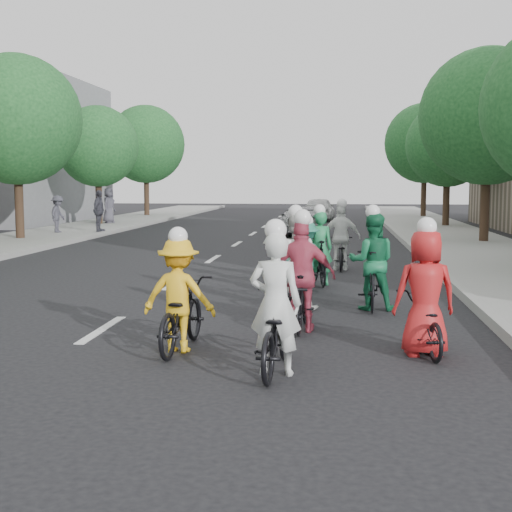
% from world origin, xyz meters
% --- Properties ---
extents(ground, '(120.00, 120.00, 0.00)m').
position_xyz_m(ground, '(0.00, 0.00, 0.00)').
color(ground, black).
rests_on(ground, ground).
extents(curb_left, '(0.18, 80.00, 0.18)m').
position_xyz_m(curb_left, '(-6.05, 10.00, 0.09)').
color(curb_left, '#999993').
rests_on(curb_left, ground).
extents(sidewalk_right, '(4.00, 80.00, 0.15)m').
position_xyz_m(sidewalk_right, '(8.00, 10.00, 0.07)').
color(sidewalk_right, gray).
rests_on(sidewalk_right, ground).
extents(curb_right, '(0.18, 80.00, 0.18)m').
position_xyz_m(curb_right, '(6.05, 10.00, 0.09)').
color(curb_right, '#999993').
rests_on(curb_right, ground).
extents(tree_l_3, '(4.80, 4.80, 6.93)m').
position_xyz_m(tree_l_3, '(-8.20, 15.00, 4.52)').
color(tree_l_3, black).
rests_on(tree_l_3, ground).
extents(tree_l_4, '(4.00, 4.00, 5.97)m').
position_xyz_m(tree_l_4, '(-8.20, 24.00, 3.96)').
color(tree_l_4, black).
rests_on(tree_l_4, ground).
extents(tree_l_5, '(4.80, 4.80, 6.93)m').
position_xyz_m(tree_l_5, '(-8.20, 33.00, 4.52)').
color(tree_l_5, black).
rests_on(tree_l_5, ground).
extents(tree_r_1, '(4.80, 4.80, 6.93)m').
position_xyz_m(tree_r_1, '(8.80, 15.60, 4.52)').
color(tree_r_1, black).
rests_on(tree_r_1, ground).
extents(tree_r_2, '(4.00, 4.00, 5.97)m').
position_xyz_m(tree_r_2, '(8.80, 24.60, 3.96)').
color(tree_r_2, black).
rests_on(tree_r_2, ground).
extents(tree_r_3, '(4.80, 4.80, 6.93)m').
position_xyz_m(tree_r_3, '(8.80, 33.60, 4.52)').
color(tree_r_3, black).
rests_on(tree_r_3, ground).
extents(cyclist_0, '(0.78, 1.85, 1.84)m').
position_xyz_m(cyclist_0, '(2.87, -2.14, 0.59)').
color(cyclist_0, black).
rests_on(cyclist_0, ground).
extents(cyclist_1, '(0.85, 1.79, 1.87)m').
position_xyz_m(cyclist_1, '(4.21, 2.27, 0.70)').
color(cyclist_1, black).
rests_on(cyclist_1, ground).
extents(cyclist_2, '(1.03, 1.87, 1.68)m').
position_xyz_m(cyclist_2, '(1.49, -1.18, 0.61)').
color(cyclist_2, black).
rests_on(cyclist_2, ground).
extents(cyclist_3, '(1.03, 1.50, 1.86)m').
position_xyz_m(cyclist_3, '(3.07, 0.26, 0.69)').
color(cyclist_3, black).
rests_on(cyclist_3, ground).
extents(cyclist_4, '(0.89, 1.60, 1.82)m').
position_xyz_m(cyclist_4, '(4.73, -1.04, 0.64)').
color(cyclist_4, black).
rests_on(cyclist_4, ground).
extents(cyclist_5, '(0.77, 1.72, 1.78)m').
position_xyz_m(cyclist_5, '(3.21, 5.19, 0.62)').
color(cyclist_5, black).
rests_on(cyclist_5, ground).
extents(cyclist_6, '(0.86, 1.86, 1.87)m').
position_xyz_m(cyclist_6, '(2.86, 2.14, 0.66)').
color(cyclist_6, black).
rests_on(cyclist_6, ground).
extents(cyclist_7, '(0.93, 1.48, 1.59)m').
position_xyz_m(cyclist_7, '(2.96, 4.38, 0.61)').
color(cyclist_7, black).
rests_on(cyclist_7, ground).
extents(cyclist_8, '(1.00, 1.59, 1.84)m').
position_xyz_m(cyclist_8, '(3.70, 7.86, 0.64)').
color(cyclist_8, black).
rests_on(cyclist_8, ground).
extents(follow_car_lead, '(2.12, 4.29, 1.20)m').
position_xyz_m(follow_car_lead, '(2.08, 19.61, 0.60)').
color(follow_car_lead, '#A4A4A8').
rests_on(follow_car_lead, ground).
extents(follow_car_trail, '(1.86, 4.06, 1.35)m').
position_xyz_m(follow_car_trail, '(2.60, 30.36, 0.68)').
color(follow_car_trail, white).
rests_on(follow_car_trail, ground).
extents(spectator_0, '(0.61, 1.01, 1.53)m').
position_xyz_m(spectator_0, '(-7.84, 17.81, 0.91)').
color(spectator_0, '#44444F').
rests_on(spectator_0, sidewalk_left).
extents(spectator_1, '(0.47, 1.04, 1.74)m').
position_xyz_m(spectator_1, '(-6.30, 18.40, 1.02)').
color(spectator_1, '#43434E').
rests_on(spectator_1, sidewalk_left).
extents(spectator_2, '(0.72, 0.96, 1.78)m').
position_xyz_m(spectator_2, '(-7.88, 24.55, 1.04)').
color(spectator_2, '#494854').
rests_on(spectator_2, sidewalk_left).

